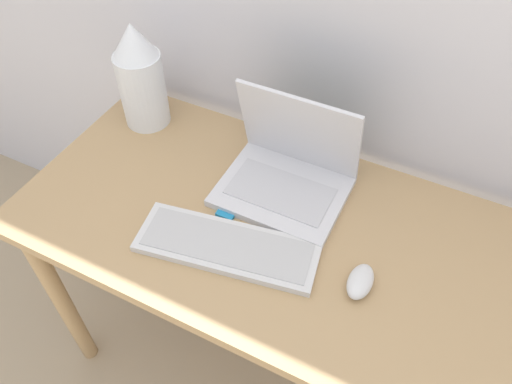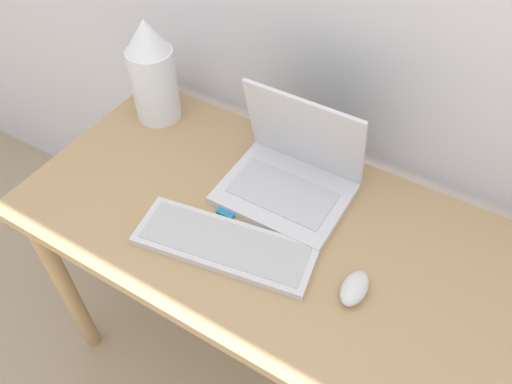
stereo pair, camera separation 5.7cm
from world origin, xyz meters
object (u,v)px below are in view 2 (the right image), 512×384
object	(u,v)px
laptop	(292,172)
mp3_player	(230,208)
mouse	(354,288)
vase	(152,72)
keyboard	(225,245)

from	to	relation	value
laptop	mp3_player	xyz separation A→B (m)	(-0.09, -0.14, -0.05)
laptop	mouse	world-z (taller)	laptop
vase	mp3_player	world-z (taller)	vase
keyboard	vase	world-z (taller)	vase
laptop	mp3_player	world-z (taller)	laptop
mouse	mp3_player	world-z (taller)	mouse
mp3_player	laptop	bearing A→B (deg)	56.82
keyboard	mouse	bearing A→B (deg)	7.75
laptop	vase	distance (m)	0.48
vase	mp3_player	bearing A→B (deg)	-28.14
laptop	vase	world-z (taller)	vase
mouse	vase	xyz separation A→B (m)	(-0.73, 0.26, 0.13)
laptop	mp3_player	distance (m)	0.18
mouse	mp3_player	distance (m)	0.36
mouse	vase	world-z (taller)	vase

